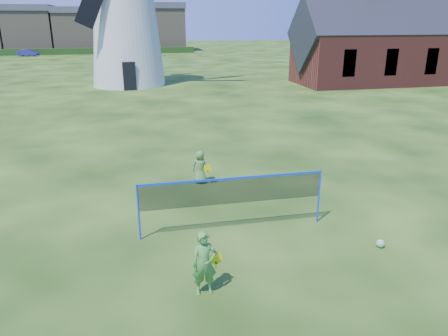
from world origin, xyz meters
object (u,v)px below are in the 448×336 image
Objects in this scene: badminton_net at (233,192)px; player_girl at (204,263)px; play_ball at (380,243)px; car_right at (27,53)px; windmill at (125,6)px; player_boy at (200,167)px; chapel at (372,46)px.

badminton_net reaches higher than player_girl.
car_right reaches higher than play_ball.
windmill is 25.75m from player_boy.
chapel reaches higher than player_boy.
badminton_net reaches higher than player_boy.
player_boy is (2.24, -24.95, -5.96)m from windmill.
windmill is at bearing 91.81° from player_girl.
badminton_net is 66.86m from car_right.
badminton_net reaches higher than play_ball.
car_right is at bearing 103.58° from player_girl.
windmill is at bearing 170.77° from chapel.
player_girl is at bearing -168.66° from play_ball.
badminton_net is 4.28× the size of player_boy.
car_right is (-15.57, 35.67, -6.01)m from windmill.
chapel is at bearing -9.23° from windmill.
badminton_net is 2.97m from player_girl.
windmill reaches higher than badminton_net.
windmill is 39.38m from car_right.
windmill is 21.76m from chapel.
play_ball is (3.46, -1.72, -1.03)m from badminton_net.
player_girl is (1.28, -31.36, -5.83)m from windmill.
badminton_net is 1.54× the size of car_right.
chapel is 61.89× the size of play_ball.
player_girl is 6.51× the size of play_ball.
windmill is 87.59× the size of play_ball.
badminton_net is 3.53× the size of player_girl.
play_ball is (3.74, -5.47, -0.48)m from player_boy.
player_boy is 5.37× the size of play_ball.
windmill is 5.86× the size of car_right.
player_girl is 4.83m from play_ball.
windmill is 1.42× the size of chapel.
car_right is at bearing 113.58° from windmill.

